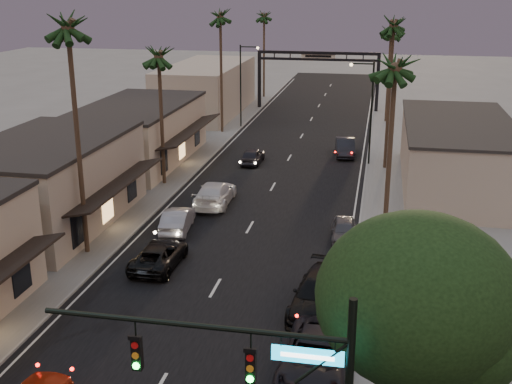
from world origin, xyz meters
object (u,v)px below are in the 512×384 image
at_px(streetlight_right, 368,105).
at_px(palm_ra, 396,60).
at_px(palm_rb, 394,20).
at_px(arch, 318,66).
at_px(corner_tree, 419,306).
at_px(palm_lc, 158,51).
at_px(curbside_black, 320,294).
at_px(oncoming_silver, 177,220).
at_px(curbside_near, 316,357).
at_px(streetlight_left, 243,79).
at_px(palm_far, 264,13).
at_px(palm_rc, 391,29).
at_px(traffic_signal, 276,384).
at_px(palm_lb, 67,20).
at_px(palm_ld, 220,13).
at_px(oncoming_pickup, 159,255).

height_order(streetlight_right, palm_ra, palm_ra).
bearing_deg(palm_rb, arch, 108.30).
height_order(corner_tree, palm_lc, palm_lc).
distance_m(palm_lc, curbside_black, 25.06).
relative_size(oncoming_silver, curbside_near, 0.78).
relative_size(palm_ra, palm_rb, 0.93).
height_order(corner_tree, streetlight_left, streetlight_left).
relative_size(palm_far, curbside_near, 2.26).
bearing_deg(corner_tree, arch, 98.62).
bearing_deg(streetlight_right, palm_far, 114.76).
height_order(streetlight_right, palm_rc, palm_rc).
xyz_separation_m(traffic_signal, palm_rc, (2.91, 60.00, 5.39)).
bearing_deg(palm_lb, traffic_signal, -51.56).
xyz_separation_m(oncoming_silver, curbside_near, (10.46, -14.32, 0.07)).
xyz_separation_m(palm_lc, palm_ld, (0.00, 19.00, 1.95)).
bearing_deg(streetlight_right, arch, 105.47).
relative_size(corner_tree, streetlight_left, 0.98).
bearing_deg(streetlight_right, streetlight_left, 136.79).
height_order(palm_ld, palm_far, palm_ld).
xyz_separation_m(streetlight_right, palm_rc, (1.68, 19.00, 5.14)).
relative_size(streetlight_right, palm_rc, 0.74).
bearing_deg(streetlight_left, palm_ra, -65.46).
bearing_deg(curbside_black, curbside_near, -80.24).
xyz_separation_m(oncoming_silver, curbside_black, (10.06, -8.82, 0.11)).
distance_m(streetlight_left, palm_far, 20.96).
bearing_deg(curbside_black, arch, 101.72).
height_order(palm_lb, palm_rc, palm_lb).
xyz_separation_m(arch, streetlight_left, (-6.92, -12.00, -0.20)).
xyz_separation_m(palm_lb, oncoming_silver, (4.14, 4.54, -12.64)).
bearing_deg(palm_ra, palm_lb, -173.37).
bearing_deg(curbside_near, streetlight_right, 91.40).
height_order(palm_rc, oncoming_pickup, palm_rc).
height_order(streetlight_right, curbside_near, streetlight_right).
relative_size(palm_ld, oncoming_pickup, 2.87).
height_order(palm_ra, oncoming_silver, palm_ra).
height_order(streetlight_right, oncoming_silver, streetlight_right).
relative_size(palm_lc, oncoming_pickup, 2.46).
distance_m(palm_lc, palm_rb, 19.07).
xyz_separation_m(streetlight_left, palm_rc, (15.52, 6.00, 5.14)).
bearing_deg(palm_far, oncoming_pickup, -85.45).
relative_size(palm_ld, palm_ra, 1.08).
distance_m(palm_lb, palm_lc, 14.30).
relative_size(streetlight_right, curbside_black, 1.53).
xyz_separation_m(arch, oncoming_pickup, (-3.77, -48.96, -4.84)).
height_order(arch, palm_far, palm_far).
distance_m(traffic_signal, curbside_black, 14.36).
distance_m(palm_rb, palm_rc, 20.09).
bearing_deg(streetlight_left, curbside_near, -74.24).
bearing_deg(traffic_signal, palm_rc, 87.22).
bearing_deg(palm_far, oncoming_silver, -85.73).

